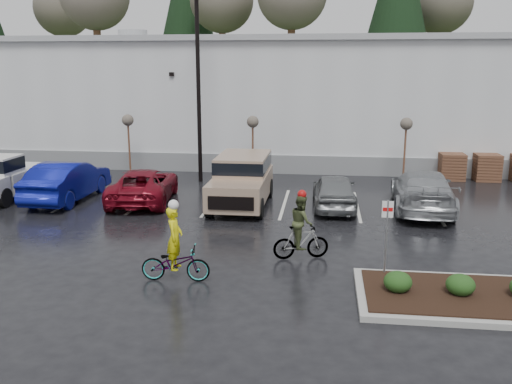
# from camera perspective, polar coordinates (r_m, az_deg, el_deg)

# --- Properties ---
(ground) EXTENTS (120.00, 120.00, 0.00)m
(ground) POSITION_cam_1_polar(r_m,az_deg,el_deg) (15.16, -1.21, -8.69)
(ground) COLOR black
(ground) RESTS_ON ground
(warehouse) EXTENTS (60.50, 15.50, 7.20)m
(warehouse) POSITION_cam_1_polar(r_m,az_deg,el_deg) (36.02, 3.97, 9.97)
(warehouse) COLOR silver
(warehouse) RESTS_ON ground
(wooded_ridge) EXTENTS (80.00, 25.00, 6.00)m
(wooded_ridge) POSITION_cam_1_polar(r_m,az_deg,el_deg) (59.01, 5.30, 10.56)
(wooded_ridge) COLOR #253817
(wooded_ridge) RESTS_ON ground
(lamppost) EXTENTS (0.50, 1.00, 9.22)m
(lamppost) POSITION_cam_1_polar(r_m,az_deg,el_deg) (26.62, -6.14, 13.19)
(lamppost) COLOR black
(lamppost) RESTS_ON ground
(sapling_west) EXTENTS (0.60, 0.60, 3.20)m
(sapling_west) POSITION_cam_1_polar(r_m,az_deg,el_deg) (28.89, -13.33, 7.03)
(sapling_west) COLOR #46281C
(sapling_west) RESTS_ON ground
(sapling_mid) EXTENTS (0.60, 0.60, 3.20)m
(sapling_mid) POSITION_cam_1_polar(r_m,az_deg,el_deg) (27.31, -0.35, 7.05)
(sapling_mid) COLOR #46281C
(sapling_mid) RESTS_ON ground
(sapling_east) EXTENTS (0.60, 0.60, 3.20)m
(sapling_east) POSITION_cam_1_polar(r_m,az_deg,el_deg) (27.35, 15.53, 6.58)
(sapling_east) COLOR #46281C
(sapling_east) RESTS_ON ground
(pallet_stack_a) EXTENTS (1.20, 1.20, 1.35)m
(pallet_stack_a) POSITION_cam_1_polar(r_m,az_deg,el_deg) (29.07, 19.89, 2.54)
(pallet_stack_a) COLOR #46281C
(pallet_stack_a) RESTS_ON ground
(pallet_stack_b) EXTENTS (1.20, 1.20, 1.35)m
(pallet_stack_b) POSITION_cam_1_polar(r_m,az_deg,el_deg) (29.49, 23.12, 2.41)
(pallet_stack_b) COLOR #46281C
(pallet_stack_b) RESTS_ON ground
(shrub_a) EXTENTS (0.70, 0.70, 0.52)m
(shrub_a) POSITION_cam_1_polar(r_m,az_deg,el_deg) (14.07, 14.70, -9.13)
(shrub_a) COLOR #133613
(shrub_a) RESTS_ON curb_island
(shrub_b) EXTENTS (0.70, 0.70, 0.52)m
(shrub_b) POSITION_cam_1_polar(r_m,az_deg,el_deg) (14.35, 20.72, -9.12)
(shrub_b) COLOR #133613
(shrub_b) RESTS_ON curb_island
(fire_lane_sign) EXTENTS (0.30, 0.05, 2.20)m
(fire_lane_sign) POSITION_cam_1_polar(r_m,az_deg,el_deg) (14.84, 13.59, -3.82)
(fire_lane_sign) COLOR gray
(fire_lane_sign) RESTS_ON ground
(pickup_white) EXTENTS (2.10, 5.20, 1.96)m
(pickup_white) POSITION_cam_1_polar(r_m,az_deg,el_deg) (26.12, -24.72, 1.67)
(pickup_white) COLOR silver
(pickup_white) RESTS_ON ground
(car_blue) EXTENTS (1.86, 5.16, 1.69)m
(car_blue) POSITION_cam_1_polar(r_m,az_deg,el_deg) (24.49, -19.24, 1.13)
(car_blue) COLOR navy
(car_blue) RESTS_ON ground
(car_red) EXTENTS (2.94, 5.33, 1.41)m
(car_red) POSITION_cam_1_polar(r_m,az_deg,el_deg) (23.37, -11.73, 0.69)
(car_red) COLOR maroon
(car_red) RESTS_ON ground
(suv_tan) EXTENTS (2.20, 5.10, 2.06)m
(suv_tan) POSITION_cam_1_polar(r_m,az_deg,el_deg) (22.10, -1.56, 1.11)
(suv_tan) COLOR #A0836C
(suv_tan) RESTS_ON ground
(car_grey) EXTENTS (1.85, 4.24, 1.42)m
(car_grey) POSITION_cam_1_polar(r_m,az_deg,el_deg) (22.05, 8.24, 0.11)
(car_grey) COLOR slate
(car_grey) RESTS_ON ground
(car_far_silver) EXTENTS (2.66, 5.73, 1.62)m
(car_far_silver) POSITION_cam_1_polar(r_m,az_deg,el_deg) (22.50, 17.12, 0.17)
(car_far_silver) COLOR #9FA3A6
(car_far_silver) RESTS_ON ground
(cyclist_hivis) EXTENTS (1.88, 0.74, 2.24)m
(cyclist_hivis) POSITION_cam_1_polar(r_m,az_deg,el_deg) (14.69, -8.49, -6.67)
(cyclist_hivis) COLOR #3F3F44
(cyclist_hivis) RESTS_ON ground
(cyclist_olive) EXTENTS (1.69, 0.92, 2.11)m
(cyclist_olive) POSITION_cam_1_polar(r_m,az_deg,el_deg) (16.18, 4.78, -4.37)
(cyclist_olive) COLOR #3F3F44
(cyclist_olive) RESTS_ON ground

